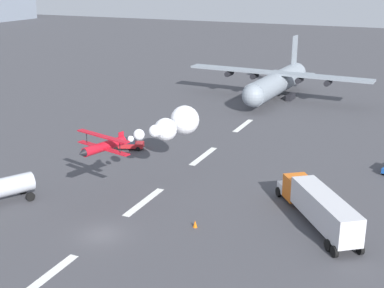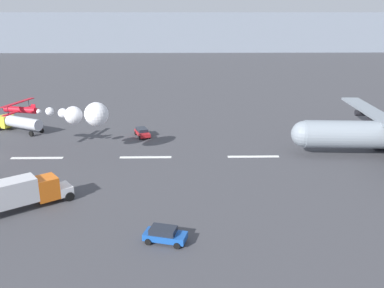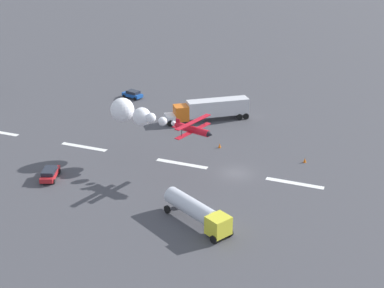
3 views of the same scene
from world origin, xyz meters
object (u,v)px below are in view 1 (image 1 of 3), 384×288
object	(u,v)px
stunt_biplane_red	(170,125)
traffic_cone_far	(195,224)
cargo_transport_plane	(275,83)
airport_staff_sedan	(127,143)
semi_truck_orange	(318,205)

from	to	relation	value
stunt_biplane_red	traffic_cone_far	bearing A→B (deg)	-142.88
cargo_transport_plane	airport_staff_sedan	xyz separation A→B (m)	(-37.83, 10.91, -2.72)
semi_truck_orange	airport_staff_sedan	size ratio (longest dim) A/B	2.81
cargo_transport_plane	traffic_cone_far	world-z (taller)	cargo_transport_plane
stunt_biplane_red	airport_staff_sedan	world-z (taller)	stunt_biplane_red
stunt_biplane_red	semi_truck_orange	size ratio (longest dim) A/B	1.30
cargo_transport_plane	stunt_biplane_red	distance (m)	45.98
airport_staff_sedan	semi_truck_orange	bearing A→B (deg)	-113.22
semi_truck_orange	traffic_cone_far	bearing A→B (deg)	117.25
stunt_biplane_red	traffic_cone_far	xyz separation A→B (m)	(-10.39, -7.86, -6.55)
stunt_biplane_red	cargo_transport_plane	bearing A→B (deg)	0.09
traffic_cone_far	airport_staff_sedan	bearing A→B (deg)	45.67
cargo_transport_plane	semi_truck_orange	world-z (taller)	cargo_transport_plane
cargo_transport_plane	semi_truck_orange	bearing A→B (deg)	-159.55
cargo_transport_plane	airport_staff_sedan	size ratio (longest dim) A/B	7.64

